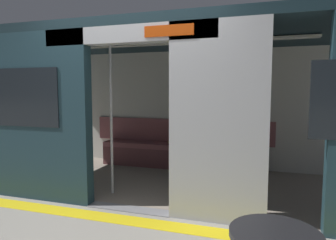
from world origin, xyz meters
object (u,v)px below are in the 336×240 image
at_px(handbag, 212,141).
at_px(person_seated, 192,134).
at_px(grab_pole_door, 111,117).
at_px(train_car, 155,86).
at_px(bench_seat, 176,150).
at_px(book, 173,143).

bearing_deg(handbag, person_seated, 15.77).
bearing_deg(person_seated, grab_pole_door, 63.49).
relative_size(train_car, bench_seat, 2.19).
bearing_deg(grab_pole_door, book, -102.27).
distance_m(handbag, book, 0.78).
relative_size(person_seated, handbag, 4.53).
xyz_separation_m(person_seated, handbag, (-0.36, -0.10, -0.14)).
relative_size(train_car, book, 29.09).
relative_size(train_car, person_seated, 5.43).
relative_size(bench_seat, handbag, 11.23).
height_order(train_car, book, train_car).
bearing_deg(book, person_seated, 135.18).
bearing_deg(train_car, handbag, -126.99).
distance_m(train_car, handbag, 1.60).
bearing_deg(handbag, train_car, 53.01).
height_order(bench_seat, book, book).
height_order(person_seated, handbag, person_seated).
xyz_separation_m(bench_seat, handbag, (-0.67, -0.05, 0.19)).
bearing_deg(train_car, book, -88.89).
xyz_separation_m(train_car, book, (0.02, -1.04, -1.07)).
xyz_separation_m(person_seated, grab_pole_door, (0.79, 1.58, 0.42)).
height_order(train_car, handbag, train_car).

